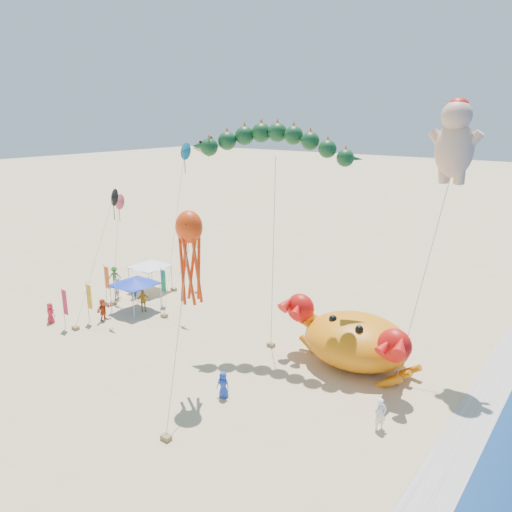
{
  "coord_description": "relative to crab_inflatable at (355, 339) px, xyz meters",
  "views": [
    {
      "loc": [
        16.46,
        -22.64,
        15.31
      ],
      "look_at": [
        -2.0,
        2.0,
        6.5
      ],
      "focal_mm": 35.0,
      "sensor_mm": 36.0,
      "label": 1
    }
  ],
  "objects": [
    {
      "name": "ground",
      "position": [
        -4.36,
        -3.87,
        -1.77
      ],
      "size": [
        320.0,
        320.0,
        0.0
      ],
      "primitive_type": "plane",
      "color": "#D1B784",
      "rests_on": "ground"
    },
    {
      "name": "foam_strip",
      "position": [
        7.64,
        -3.87,
        -1.76
      ],
      "size": [
        320.0,
        320.0,
        0.0
      ],
      "primitive_type": "plane",
      "color": "silver",
      "rests_on": "ground"
    },
    {
      "name": "crab_inflatable",
      "position": [
        0.0,
        0.0,
        0.0
      ],
      "size": [
        9.16,
        6.93,
        4.02
      ],
      "color": "orange",
      "rests_on": "ground"
    },
    {
      "name": "dragon_kite",
      "position": [
        -6.06,
        -0.43,
        11.46
      ],
      "size": [
        10.5,
        5.89,
        14.4
      ],
      "color": "#103C1B",
      "rests_on": "ground"
    },
    {
      "name": "cherub_kite",
      "position": [
        3.79,
        3.37,
        12.13
      ],
      "size": [
        2.17,
        5.23,
        16.17
      ],
      "color": "#E8B18E",
      "rests_on": "ground"
    },
    {
      "name": "octopus_kite",
      "position": [
        -6.29,
        -7.92,
        6.42
      ],
      "size": [
        3.39,
        5.39,
        10.39
      ],
      "color": "#EE3B0C",
      "rests_on": "ground"
    },
    {
      "name": "canopy_blue",
      "position": [
        -18.14,
        -2.24,
        0.67
      ],
      "size": [
        3.3,
        3.3,
        2.71
      ],
      "color": "gray",
      "rests_on": "ground"
    },
    {
      "name": "canopy_white",
      "position": [
        -20.81,
        1.67,
        0.67
      ],
      "size": [
        3.19,
        3.19,
        2.71
      ],
      "color": "gray",
      "rests_on": "ground"
    },
    {
      "name": "feather_flags",
      "position": [
        -19.3,
        -4.03,
        0.24
      ],
      "size": [
        5.01,
        7.65,
        3.2
      ],
      "color": "gray",
      "rests_on": "ground"
    },
    {
      "name": "beachgoers",
      "position": [
        -17.79,
        -3.17,
        -0.9
      ],
      "size": [
        29.55,
        9.42,
        1.89
      ],
      "color": "#2041BB",
      "rests_on": "ground"
    },
    {
      "name": "small_kites",
      "position": [
        -18.3,
        0.16,
        6.19
      ],
      "size": [
        7.81,
        11.91,
        13.25
      ],
      "color": "#C34151",
      "rests_on": "ground"
    }
  ]
}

